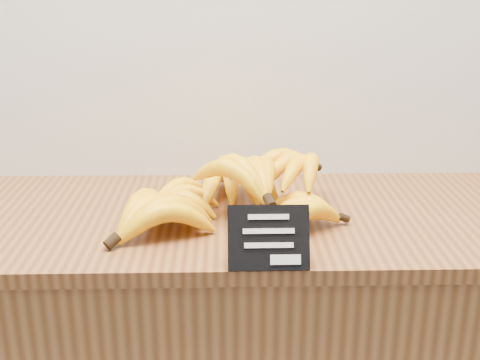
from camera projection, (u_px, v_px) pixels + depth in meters
counter_top at (239, 218)px, 1.29m from camera, size 1.47×0.54×0.03m
chalkboard_sign at (269, 238)px, 1.03m from camera, size 0.14×0.05×0.11m
banana_pile at (228, 191)px, 1.26m from camera, size 0.53×0.38×0.13m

